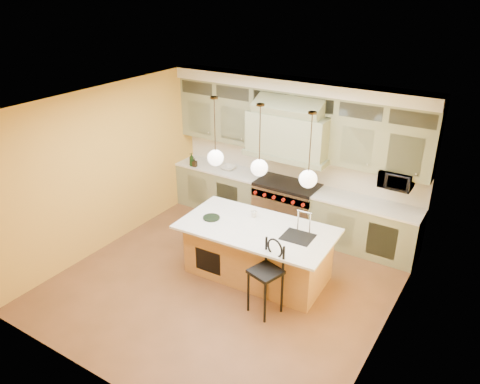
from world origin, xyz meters
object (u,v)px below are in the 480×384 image
Objects in this scene: counter_stool at (267,273)px; microwave at (396,179)px; range at (287,206)px; kitchen_island at (258,250)px.

microwave reaches higher than counter_stool.
microwave is (1.04, 2.52, 0.78)m from counter_stool.
kitchen_island reaches higher than range.
counter_stool is 2.84m from microwave.
microwave is (1.61, 1.80, 0.98)m from kitchen_island.
range is 2.18m from microwave.
microwave reaches higher than range.
counter_stool is (0.57, -0.72, 0.20)m from kitchen_island.
counter_stool is at bearing -69.37° from range.
range is 1.73m from kitchen_island.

